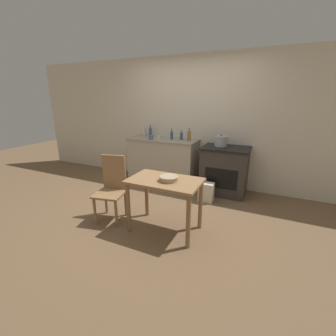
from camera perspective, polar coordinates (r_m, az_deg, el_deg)
ground_plane at (r=3.66m, az=-2.99°, el=-11.15°), size 14.00×14.00×0.00m
wall_back at (r=4.69m, az=6.00°, el=11.54°), size 8.00×0.07×2.55m
counter_cabinet at (r=4.74m, az=-1.26°, el=1.82°), size 1.44×0.60×0.95m
stove at (r=4.34m, az=14.13°, el=-0.55°), size 0.85×0.63×0.89m
work_table at (r=2.96m, az=-0.82°, el=-5.38°), size 0.94×0.58×0.73m
chair at (r=3.42m, az=-14.07°, el=-4.68°), size 0.47×0.47×0.95m
flour_sack at (r=4.01m, az=9.67°, el=-6.04°), size 0.25×0.18×0.34m
stock_pot at (r=4.27m, az=13.28°, el=6.66°), size 0.24×0.24×0.21m
mixing_bowl_large at (r=2.86m, az=0.21°, el=-2.57°), size 0.25×0.25×0.06m
bottle_far_left at (r=5.05m, az=-6.12°, el=9.11°), size 0.06×0.06×0.21m
bottle_left at (r=4.94m, az=-4.48°, el=9.10°), size 0.06×0.06×0.24m
bottle_mid_left at (r=4.43m, az=5.39°, el=8.15°), size 0.07×0.07×0.24m
bottle_center_left at (r=4.56m, az=0.94°, el=8.32°), size 0.06×0.06×0.21m
bottle_center at (r=4.52m, az=3.43°, el=8.07°), size 0.06×0.06×0.18m
cup_center_right at (r=4.57m, az=-4.34°, el=7.80°), size 0.09×0.09×0.08m
cup_mid_right at (r=4.44m, az=-2.35°, el=7.59°), size 0.07×0.07×0.09m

